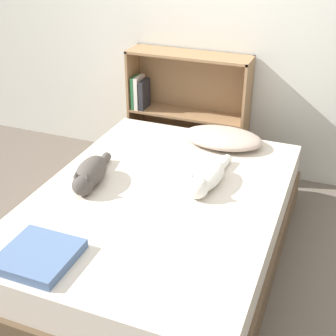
{
  "coord_description": "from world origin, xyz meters",
  "views": [
    {
      "loc": [
        0.91,
        -2.17,
        1.95
      ],
      "look_at": [
        0.0,
        0.15,
        0.57
      ],
      "focal_mm": 50.0,
      "sensor_mm": 36.0,
      "label": 1
    }
  ],
  "objects": [
    {
      "name": "bookshelf",
      "position": [
        -0.27,
        1.23,
        0.5
      ],
      "size": [
        0.98,
        0.26,
        0.99
      ],
      "color": "#8E6B47",
      "rests_on": "ground_plane"
    },
    {
      "name": "pillow",
      "position": [
        0.17,
        0.79,
        0.52
      ],
      "size": [
        0.58,
        0.36,
        0.1
      ],
      "color": "#B29E8E",
      "rests_on": "bed"
    },
    {
      "name": "cat_light",
      "position": [
        0.24,
        0.18,
        0.53
      ],
      "size": [
        0.2,
        0.56,
        0.16
      ],
      "rotation": [
        0.0,
        0.0,
        4.6
      ],
      "color": "white",
      "rests_on": "bed"
    },
    {
      "name": "blanket_fold",
      "position": [
        -0.31,
        -0.76,
        0.49
      ],
      "size": [
        0.34,
        0.34,
        0.05
      ],
      "color": "#4C668E",
      "rests_on": "bed"
    },
    {
      "name": "cat_dark",
      "position": [
        -0.43,
        -0.05,
        0.54
      ],
      "size": [
        0.22,
        0.51,
        0.15
      ],
      "rotation": [
        0.0,
        0.0,
        4.89
      ],
      "color": "#47423D",
      "rests_on": "bed"
    },
    {
      "name": "wall_back",
      "position": [
        0.0,
        1.36,
        1.25
      ],
      "size": [
        8.0,
        0.06,
        2.5
      ],
      "color": "silver",
      "rests_on": "ground_plane"
    },
    {
      "name": "ground_plane",
      "position": [
        0.0,
        0.0,
        0.0
      ],
      "size": [
        8.0,
        8.0,
        0.0
      ],
      "primitive_type": "plane",
      "color": "brown"
    },
    {
      "name": "bed",
      "position": [
        0.0,
        0.0,
        0.23
      ],
      "size": [
        1.45,
        2.0,
        0.47
      ],
      "color": "brown",
      "rests_on": "ground_plane"
    }
  ]
}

